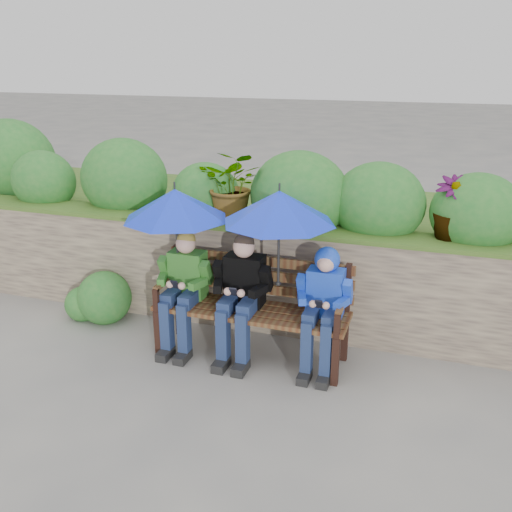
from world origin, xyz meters
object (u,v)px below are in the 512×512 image
(park_bench, at_px, (253,301))
(boy_left, at_px, (184,285))
(boy_middle, at_px, (241,291))
(umbrella_right, at_px, (279,207))
(umbrella_left, at_px, (175,204))
(boy_right, at_px, (323,299))

(park_bench, distance_m, boy_left, 0.64)
(park_bench, distance_m, boy_middle, 0.16)
(boy_left, bearing_deg, park_bench, 6.84)
(boy_middle, bearing_deg, umbrella_right, 5.65)
(umbrella_left, bearing_deg, boy_left, -35.21)
(umbrella_left, height_order, umbrella_right, umbrella_right)
(umbrella_right, bearing_deg, boy_middle, -174.35)
(boy_right, distance_m, umbrella_left, 1.49)
(boy_left, height_order, umbrella_right, umbrella_right)
(boy_right, relative_size, umbrella_right, 1.13)
(boy_right, relative_size, umbrella_left, 1.15)
(boy_right, bearing_deg, umbrella_left, 178.53)
(umbrella_right, bearing_deg, umbrella_left, 178.77)
(boy_left, height_order, boy_right, boy_left)
(park_bench, height_order, umbrella_right, umbrella_right)
(park_bench, relative_size, umbrella_right, 1.81)
(boy_left, relative_size, umbrella_left, 1.17)
(boy_middle, distance_m, boy_right, 0.71)
(park_bench, distance_m, umbrella_right, 0.91)
(boy_left, relative_size, boy_middle, 0.97)
(park_bench, bearing_deg, boy_left, -173.16)
(boy_left, xyz_separation_m, boy_middle, (0.54, -0.00, 0.01))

